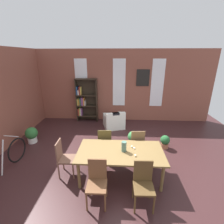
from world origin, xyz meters
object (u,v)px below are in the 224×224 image
Objects in this scene: dining_chair_far_left at (105,142)px; bicycle_second at (3,160)px; dining_chair_far_right at (137,143)px; armchair_white at (114,121)px; dining_chair_head_left at (64,157)px; potted_plant_by_shelf at (165,141)px; potted_plant_corner at (32,134)px; dining_chair_near_right at (143,183)px; potted_plant_window at (133,138)px; bookshelf_tall at (85,100)px; dining_chair_near_left at (97,181)px; vase_on_table at (124,147)px; dining_table at (120,153)px.

dining_chair_far_left is 0.55× the size of bicycle_second.
dining_chair_far_right is at bearing 12.54° from bicycle_second.
armchair_white is at bearing 109.10° from dining_chair_far_right.
dining_chair_head_left is 3.21m from potted_plant_by_shelf.
bicycle_second is 3.09× the size of potted_plant_corner.
dining_chair_near_right is 2.27m from potted_plant_window.
dining_chair_head_left is at bearing -86.48° from bookshelf_tall.
dining_chair_near_left is (0.94, -0.76, 0.00)m from dining_chair_head_left.
bicycle_second is (-3.10, -0.02, -0.51)m from vase_on_table.
potted_plant_by_shelf is 0.79× the size of potted_plant_corner.
dining_chair_head_left is at bearing 0.49° from bicycle_second.
vase_on_table is 0.26× the size of dining_chair_near_left.
potted_plant_by_shelf is at bearing 45.44° from vase_on_table.
dining_chair_far_left is 2.14× the size of potted_plant_by_shelf.
bicycle_second is (-2.74, -2.96, 0.07)m from armchair_white.
bookshelf_tall is (-2.09, 4.41, 0.47)m from dining_chair_near_right.
bookshelf_tall is at bearing 93.52° from dining_chair_head_left.
potted_plant_window is (0.88, 0.74, -0.23)m from dining_chair_far_left.
potted_plant_window is (3.53, -0.02, -0.02)m from potted_plant_corner.
potted_plant_corner is (-3.58, 0.76, -0.21)m from dining_chair_far_right.
potted_plant_corner is at bearing -124.79° from bookshelf_tall.
armchair_white is at bearing 138.67° from potted_plant_by_shelf.
vase_on_table is 0.99m from dining_chair_far_left.
vase_on_table is 3.14m from bicycle_second.
armchair_white is 4.03m from bicycle_second.
dining_chair_near_left is 2.14× the size of potted_plant_by_shelf.
dining_chair_near_left is at bearing -90.28° from dining_chair_far_left.
dining_chair_far_right is (0.47, 0.76, -0.15)m from dining_table.
dining_table is 2.17× the size of dining_chair_head_left.
bookshelf_tall is at bearing 133.68° from potted_plant_window.
bicycle_second is 3.90× the size of potted_plant_by_shelf.
dining_chair_far_right is 0.48× the size of bookshelf_tall.
potted_plant_window is at bearing 68.45° from dining_chair_near_left.
dining_chair_far_right is at bearing -53.95° from bookshelf_tall.
potted_plant_by_shelf is at bearing 48.30° from dining_chair_near_left.
potted_plant_corner is at bearing 164.00° from dining_chair_far_left.
dining_chair_near_left is 0.48× the size of bookshelf_tall.
dining_chair_far_right is 1.00× the size of dining_chair_near_left.
dining_table is at bearing 180.00° from vase_on_table.
dining_chair_head_left reaches higher than potted_plant_corner.
vase_on_table is 0.45× the size of potted_plant_corner.
dining_chair_near_right reaches higher than bicycle_second.
vase_on_table reaches higher than dining_chair_near_left.
dining_table is 0.90m from dining_chair_near_right.
bookshelf_tall is (-1.71, 3.65, 0.13)m from vase_on_table.
potted_plant_corner is 3.53m from potted_plant_window.
bookshelf_tall is 3.49× the size of potted_plant_corner.
vase_on_table is 0.25× the size of armchair_white.
armchair_white is 2.23× the size of potted_plant_by_shelf.
dining_chair_near_right is 0.93m from dining_chair_near_left.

